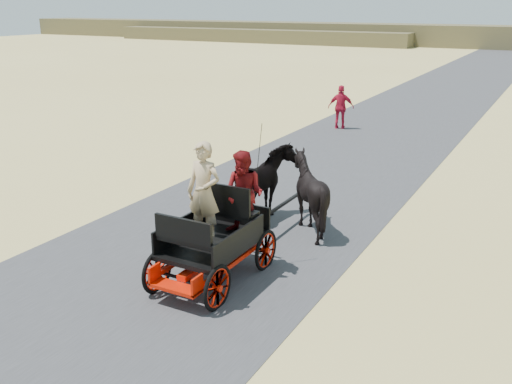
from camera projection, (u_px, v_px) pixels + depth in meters
The scene contains 9 objects.
ground at pixel (173, 265), 10.93m from camera, with size 140.00×140.00×0.00m, color tan.
road at pixel (173, 265), 10.93m from camera, with size 6.00×140.00×0.01m, color #38383A.
ridge_near at pixel (255, 36), 72.63m from camera, with size 40.00×4.00×1.60m, color brown.
carriage at pixel (214, 261), 10.29m from camera, with size 1.30×2.40×0.72m, color black, non-canonical shape.
horse_left at pixel (264, 186), 12.89m from camera, with size 0.91×2.01×1.70m, color black.
horse_right at pixel (309, 193), 12.39m from camera, with size 1.37×1.54×1.70m, color black.
driver_man at pixel (204, 192), 10.03m from camera, with size 0.66×0.43×1.80m, color tan.
passenger_woman at pixel (244, 194), 10.29m from camera, with size 0.77×0.60×1.58m, color #660C0F.
pedestrian at pixel (341, 107), 22.53m from camera, with size 1.01×0.42×1.73m, color #B2142F.
Camera 1 is at (6.16, -7.95, 4.78)m, focal length 40.00 mm.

